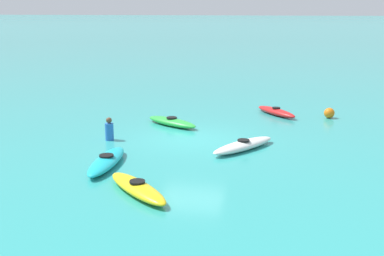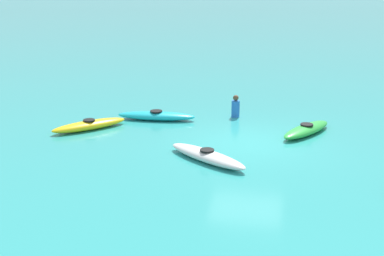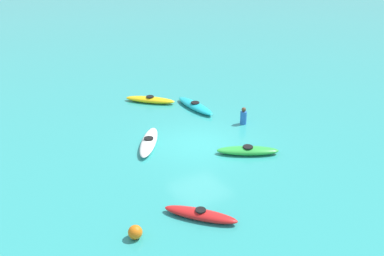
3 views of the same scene
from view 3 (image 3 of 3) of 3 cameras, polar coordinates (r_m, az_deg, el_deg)
name	(u,v)px [view 3 (image 3 of 3)]	position (r m, az deg, el deg)	size (l,w,h in m)	color
ground_plane	(200,144)	(21.52, 0.96, -1.90)	(600.00, 600.00, 0.00)	teal
kayak_yellow	(150,100)	(26.24, -5.11, 3.45)	(2.47, 2.47, 0.37)	yellow
kayak_white	(149,142)	(21.38, -5.27, -1.70)	(2.84, 2.30, 0.37)	white
kayak_red	(201,214)	(16.45, 1.05, -10.47)	(2.41, 2.13, 0.37)	red
kayak_green	(248,151)	(20.68, 6.79, -2.74)	(2.03, 2.67, 0.37)	green
kayak_cyan	(195,106)	(25.30, 0.38, 2.72)	(3.05, 0.88, 0.37)	#19B7C6
buoy_orange	(135,232)	(15.64, -6.92, -12.47)	(0.48, 0.48, 0.48)	orange
person_near_shore	(243,117)	(23.51, 6.27, 1.38)	(0.45, 0.45, 0.88)	blue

